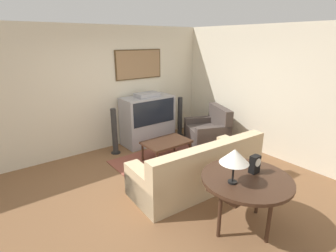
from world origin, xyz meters
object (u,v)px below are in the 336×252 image
(tv, at_px, (148,120))
(couch, at_px, (199,171))
(table_lamp, at_px, (235,157))
(mantel_clock, at_px, (255,164))
(armchair, at_px, (208,133))
(speaker_tower_left, at_px, (115,133))
(speaker_tower_right, at_px, (180,118))
(coffee_table, at_px, (166,143))
(console_table, at_px, (246,182))

(tv, bearing_deg, couch, -100.86)
(table_lamp, relative_size, mantel_clock, 1.87)
(armchair, distance_m, mantel_clock, 2.77)
(speaker_tower_left, relative_size, speaker_tower_right, 1.00)
(tv, xyz_separation_m, table_lamp, (-0.90, -3.28, 0.51))
(tv, relative_size, speaker_tower_right, 1.21)
(speaker_tower_left, bearing_deg, armchair, -25.13)
(tv, distance_m, table_lamp, 3.43)
(tv, relative_size, coffee_table, 1.31)
(couch, height_order, console_table, couch)
(couch, relative_size, coffee_table, 2.46)
(console_table, bearing_deg, armchair, 53.86)
(mantel_clock, bearing_deg, couch, 87.93)
(couch, relative_size, mantel_clock, 9.65)
(coffee_table, height_order, table_lamp, table_lamp)
(tv, distance_m, couch, 2.28)
(tv, height_order, couch, tv)
(mantel_clock, xyz_separation_m, speaker_tower_right, (1.38, 3.18, -0.38))
(armchair, height_order, speaker_tower_right, speaker_tower_right)
(couch, distance_m, table_lamp, 1.40)
(armchair, height_order, console_table, armchair)
(armchair, distance_m, coffee_table, 1.27)
(mantel_clock, bearing_deg, coffee_table, 84.11)
(coffee_table, relative_size, speaker_tower_left, 0.92)
(tv, distance_m, mantel_clock, 3.32)
(tv, bearing_deg, speaker_tower_left, -174.23)
(table_lamp, bearing_deg, tv, 74.69)
(speaker_tower_right, bearing_deg, armchair, -83.09)
(table_lamp, relative_size, speaker_tower_left, 0.44)
(couch, bearing_deg, mantel_clock, 90.76)
(table_lamp, distance_m, mantel_clock, 0.49)
(tv, relative_size, mantel_clock, 5.15)
(table_lamp, bearing_deg, armchair, 49.63)
(armchair, relative_size, mantel_clock, 4.93)
(tv, bearing_deg, table_lamp, -105.31)
(armchair, bearing_deg, speaker_tower_left, -92.32)
(speaker_tower_left, bearing_deg, tv, 5.77)
(coffee_table, bearing_deg, console_table, -100.38)
(table_lamp, xyz_separation_m, speaker_tower_right, (1.82, 3.18, -0.61))
(coffee_table, height_order, speaker_tower_left, speaker_tower_left)
(console_table, distance_m, speaker_tower_right, 3.58)
(tv, relative_size, armchair, 1.04)
(tv, distance_m, console_table, 3.37)
(speaker_tower_left, bearing_deg, table_lamp, -89.58)
(speaker_tower_right, bearing_deg, tv, 174.23)
(console_table, distance_m, speaker_tower_left, 3.23)
(tv, xyz_separation_m, console_table, (-0.65, -3.31, 0.09))
(tv, height_order, table_lamp, tv)
(speaker_tower_right, bearing_deg, coffee_table, -140.18)
(coffee_table, distance_m, mantel_clock, 2.28)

